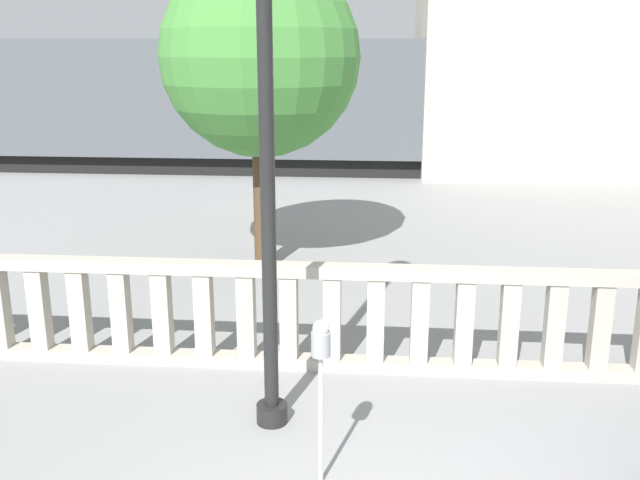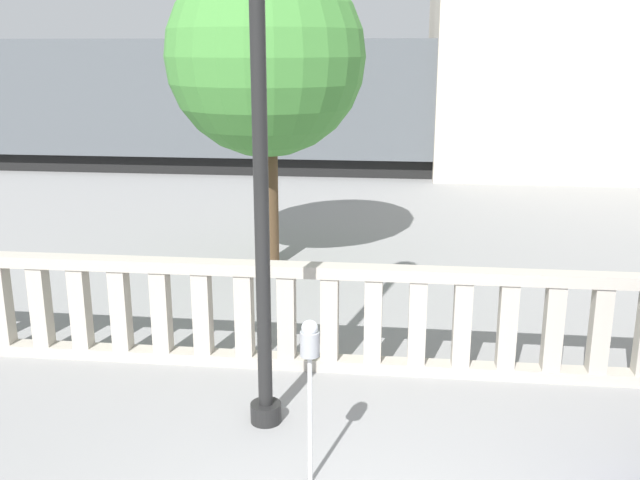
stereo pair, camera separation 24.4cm
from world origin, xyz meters
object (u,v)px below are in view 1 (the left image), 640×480
at_px(lamppost, 265,53).
at_px(tree_left, 260,57).
at_px(parking_meter, 321,355).
at_px(train_near, 286,103).
at_px(train_far, 283,90).

distance_m(lamppost, tree_left, 5.38).
relative_size(parking_meter, train_near, 0.08).
bearing_deg(train_near, train_far, 98.35).
relative_size(lamppost, tree_left, 1.13).
bearing_deg(lamppost, parking_meter, -59.61).
distance_m(parking_meter, train_far, 25.21).
bearing_deg(tree_left, parking_meter, -76.43).
bearing_deg(tree_left, lamppost, -79.96).
bearing_deg(train_far, train_near, -81.65).
distance_m(lamppost, parking_meter, 2.68).
relative_size(lamppost, train_far, 0.23).
xyz_separation_m(train_near, train_far, (-1.28, 8.69, -0.12)).
bearing_deg(train_far, parking_meter, -81.50).
xyz_separation_m(train_near, tree_left, (0.93, -9.94, 1.46)).
bearing_deg(lamppost, train_far, 97.49).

